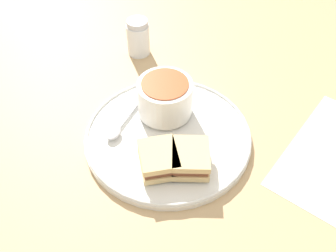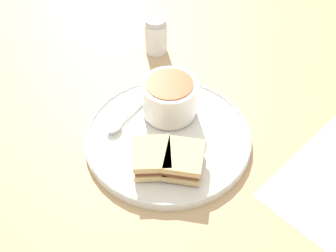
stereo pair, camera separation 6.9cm
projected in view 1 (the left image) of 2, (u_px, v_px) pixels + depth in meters
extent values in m
plane|color=tan|center=(168.00, 139.00, 0.72)|extent=(2.40, 2.40, 0.00)
cylinder|color=white|center=(168.00, 137.00, 0.71)|extent=(0.30, 0.30, 0.01)
torus|color=white|center=(168.00, 134.00, 0.71)|extent=(0.30, 0.30, 0.01)
cylinder|color=white|center=(165.00, 109.00, 0.74)|extent=(0.06, 0.06, 0.01)
cylinder|color=white|center=(165.00, 98.00, 0.72)|extent=(0.10, 0.10, 0.07)
cylinder|color=#B74C23|center=(165.00, 85.00, 0.69)|extent=(0.09, 0.09, 0.01)
cube|color=silver|center=(130.00, 112.00, 0.74)|extent=(0.05, 0.09, 0.00)
ellipsoid|color=silver|center=(113.00, 133.00, 0.70)|extent=(0.04, 0.04, 0.01)
cube|color=#DBBC7F|center=(159.00, 163.00, 0.65)|extent=(0.09, 0.09, 0.01)
cube|color=brown|center=(159.00, 159.00, 0.64)|extent=(0.08, 0.08, 0.01)
cube|color=#DBBC7F|center=(159.00, 155.00, 0.63)|extent=(0.09, 0.09, 0.01)
cube|color=#DBBC7F|center=(190.00, 162.00, 0.65)|extent=(0.09, 0.09, 0.01)
cube|color=brown|center=(191.00, 158.00, 0.64)|extent=(0.09, 0.08, 0.01)
cube|color=#DBBC7F|center=(191.00, 154.00, 0.64)|extent=(0.09, 0.09, 0.01)
cylinder|color=silver|center=(138.00, 39.00, 0.87)|extent=(0.05, 0.05, 0.07)
cylinder|color=#B7B7BC|center=(137.00, 23.00, 0.84)|extent=(0.05, 0.05, 0.01)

